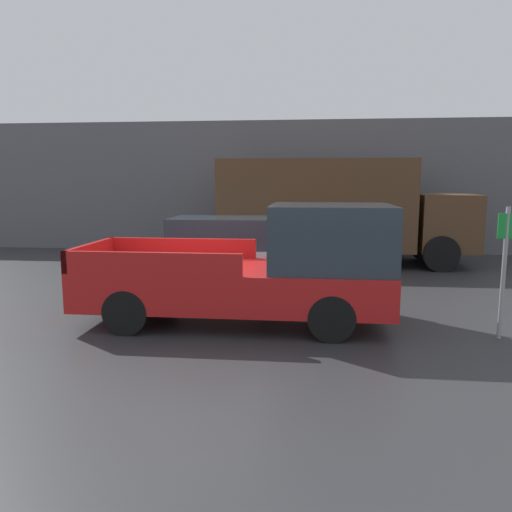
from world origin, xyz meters
TOP-DOWN VIEW (x-y plane):
  - ground_plane at (0.00, 0.00)m, footprint 60.00×60.00m
  - building_wall at (0.00, 8.76)m, footprint 28.00×0.15m
  - pickup_truck at (1.21, -0.47)m, footprint 5.50×2.09m
  - car at (-0.32, 3.10)m, footprint 4.51×1.89m
  - delivery_truck at (2.70, 6.31)m, footprint 7.58×2.49m
  - parking_sign at (5.11, -0.94)m, footprint 0.30×0.07m
  - newspaper_box at (0.55, 8.44)m, footprint 0.45×0.40m

SIDE VIEW (x-z plane):
  - ground_plane at x=0.00m, z-range 0.00..0.00m
  - newspaper_box at x=0.55m, z-range 0.00..1.02m
  - car at x=-0.32m, z-range 0.00..1.65m
  - pickup_truck at x=1.21m, z-range -0.08..2.07m
  - parking_sign at x=5.11m, z-range 0.14..2.30m
  - delivery_truck at x=2.70m, z-range 0.13..3.31m
  - building_wall at x=0.00m, z-range 0.00..4.65m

